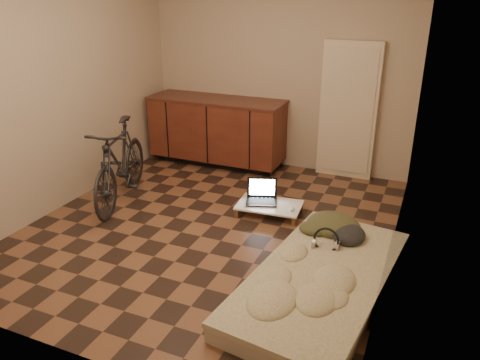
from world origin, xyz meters
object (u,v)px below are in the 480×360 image
at_px(bicycle, 120,159).
at_px(laptop, 262,196).
at_px(lap_desk, 269,205).
at_px(futon, 321,281).

distance_m(bicycle, laptop, 1.63).
xyz_separation_m(bicycle, lap_desk, (1.65, 0.34, -0.41)).
relative_size(bicycle, lap_desk, 2.21).
height_order(bicycle, lap_desk, bicycle).
xyz_separation_m(futon, lap_desk, (-0.85, 1.14, 0.01)).
xyz_separation_m(bicycle, futon, (2.50, -0.80, -0.42)).
xyz_separation_m(bicycle, laptop, (1.54, 0.39, -0.35)).
height_order(bicycle, futon, bicycle).
bearing_deg(futon, bicycle, 169.53).
relative_size(futon, laptop, 5.17).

